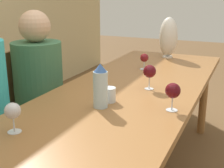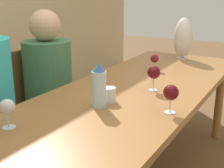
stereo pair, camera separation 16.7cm
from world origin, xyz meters
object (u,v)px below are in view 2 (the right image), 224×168
(wine_glass_0, at_px, (7,108))
(wine_glass_2, at_px, (171,93))
(water_bottle, at_px, (99,86))
(wine_glass_1, at_px, (155,59))
(water_tumbler, at_px, (109,95))
(person_far, at_px, (50,85))
(chair_far, at_px, (43,102))
(vase, at_px, (183,38))
(wine_glass_5, at_px, (154,73))

(wine_glass_0, relative_size, wine_glass_2, 0.92)
(water_bottle, bearing_deg, wine_glass_1, 3.42)
(water_tumbler, relative_size, person_far, 0.07)
(water_tumbler, height_order, wine_glass_0, wine_glass_0)
(wine_glass_1, relative_size, person_far, 0.10)
(chair_far, distance_m, person_far, 0.17)
(water_bottle, xyz_separation_m, chair_far, (0.39, 0.75, -0.35))
(wine_glass_2, bearing_deg, water_tumbler, 91.54)
(water_bottle, distance_m, vase, 1.38)
(water_bottle, bearing_deg, person_far, 60.08)
(wine_glass_1, height_order, chair_far, chair_far)
(person_far, bearing_deg, wine_glass_2, -105.53)
(wine_glass_0, distance_m, wine_glass_2, 0.76)
(vase, distance_m, chair_far, 1.32)
(water_bottle, height_order, wine_glass_2, water_bottle)
(vase, height_order, chair_far, vase)
(wine_glass_1, distance_m, wine_glass_2, 0.87)
(water_tumbler, bearing_deg, wine_glass_1, 4.20)
(water_bottle, xyz_separation_m, water_tumbler, (0.09, -0.01, -0.07))
(water_tumbler, xyz_separation_m, wine_glass_5, (0.31, -0.13, 0.07))
(water_tumbler, height_order, vase, vase)
(wine_glass_2, xyz_separation_m, person_far, (0.28, 1.02, -0.19))
(water_tumbler, distance_m, wine_glass_5, 0.34)
(water_bottle, height_order, chair_far, water_bottle)
(wine_glass_5, bearing_deg, wine_glass_0, 157.37)
(wine_glass_5, bearing_deg, water_tumbler, 156.79)
(wine_glass_0, distance_m, person_far, 0.95)
(vase, height_order, person_far, person_far)
(vase, xyz_separation_m, wine_glass_0, (-1.80, 0.21, -0.09))
(wine_glass_0, bearing_deg, water_bottle, -26.05)
(person_far, bearing_deg, vase, -34.21)
(water_tumbler, xyz_separation_m, wine_glass_0, (-0.51, 0.21, 0.05))
(water_tumbler, xyz_separation_m, vase, (1.28, 0.00, 0.15))
(vase, distance_m, wine_glass_0, 1.81)
(vase, height_order, wine_glass_0, vase)
(wine_glass_0, xyz_separation_m, wine_glass_1, (1.29, -0.15, -0.01))
(water_bottle, xyz_separation_m, wine_glass_0, (-0.42, 0.21, -0.02))
(chair_far, bearing_deg, wine_glass_0, -145.78)
(wine_glass_2, relative_size, person_far, 0.12)
(wine_glass_0, xyz_separation_m, person_far, (0.81, 0.47, -0.18))
(vase, xyz_separation_m, wine_glass_1, (-0.51, 0.05, -0.10))
(wine_glass_0, xyz_separation_m, chair_far, (0.81, 0.55, -0.33))
(person_far, bearing_deg, wine_glass_0, -149.98)
(water_tumbler, distance_m, chair_far, 0.86)
(water_bottle, bearing_deg, water_tumbler, -3.11)
(vase, bearing_deg, chair_far, 142.65)
(wine_glass_0, bearing_deg, wine_glass_1, -6.78)
(water_tumbler, relative_size, wine_glass_1, 0.65)
(wine_glass_1, xyz_separation_m, chair_far, (-0.48, 0.70, -0.32))
(water_bottle, bearing_deg, wine_glass_5, -18.84)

